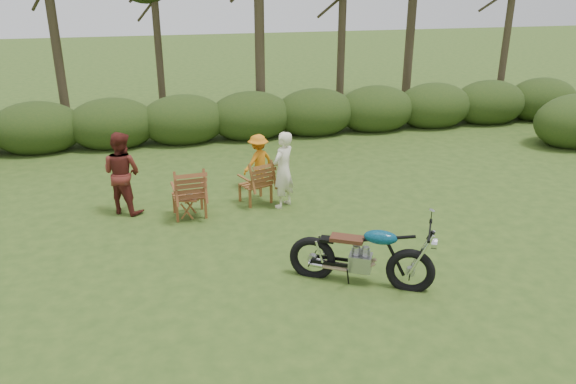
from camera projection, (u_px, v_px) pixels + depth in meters
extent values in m
plane|color=#2D4717|center=(350.00, 287.00, 8.91)|extent=(80.00, 80.00, 0.00)
cylinder|color=#382D1E|center=(51.00, 11.00, 16.45)|extent=(0.28, 0.28, 7.20)
cylinder|color=#382D1E|center=(156.00, 22.00, 18.26)|extent=(0.24, 0.24, 6.30)
cylinder|color=#382D1E|center=(259.00, 3.00, 16.68)|extent=(0.30, 0.30, 7.65)
cylinder|color=#382D1E|center=(342.00, 19.00, 18.54)|extent=(0.26, 0.26, 6.48)
cylinder|color=#382D1E|center=(510.00, 12.00, 18.67)|extent=(0.24, 0.24, 6.84)
ellipsoid|color=#223A15|center=(37.00, 129.00, 15.53)|extent=(2.52, 1.68, 1.51)
ellipsoid|color=#223A15|center=(112.00, 124.00, 15.96)|extent=(2.52, 1.68, 1.51)
ellipsoid|color=#223A15|center=(183.00, 120.00, 16.39)|extent=(2.52, 1.68, 1.51)
ellipsoid|color=#223A15|center=(251.00, 117.00, 16.83)|extent=(2.52, 1.68, 1.51)
ellipsoid|color=#223A15|center=(315.00, 113.00, 17.26)|extent=(2.52, 1.68, 1.51)
ellipsoid|color=#223A15|center=(376.00, 109.00, 17.70)|extent=(2.52, 1.68, 1.51)
ellipsoid|color=#223A15|center=(434.00, 106.00, 18.13)|extent=(2.52, 1.68, 1.51)
ellipsoid|color=#223A15|center=(489.00, 103.00, 18.56)|extent=(2.52, 1.68, 1.51)
ellipsoid|color=#223A15|center=(542.00, 100.00, 19.00)|extent=(2.52, 1.68, 1.51)
imported|color=beige|center=(189.00, 194.00, 11.24)|extent=(0.15, 0.15, 0.11)
imported|color=#EDE6C3|center=(283.00, 206.00, 12.00)|extent=(0.71, 0.69, 1.64)
imported|color=#5C201A|center=(126.00, 211.00, 11.73)|extent=(1.05, 1.01, 1.71)
imported|color=orange|center=(259.00, 187.00, 13.04)|extent=(0.94, 0.83, 1.27)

